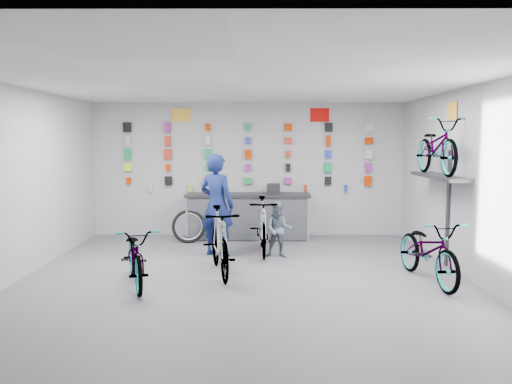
{
  "coord_description": "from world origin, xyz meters",
  "views": [
    {
      "loc": [
        0.22,
        -7.27,
        2.17
      ],
      "look_at": [
        0.19,
        1.4,
        1.26
      ],
      "focal_mm": 35.0,
      "sensor_mm": 36.0,
      "label": 1
    }
  ],
  "objects_px": {
    "bike_service": "(263,226)",
    "bike_right": "(428,250)",
    "bike_left": "(136,256)",
    "bike_center": "(220,241)",
    "customer": "(278,230)",
    "counter": "(248,217)",
    "clerk": "(217,205)"
  },
  "relations": [
    {
      "from": "counter",
      "to": "bike_left",
      "type": "bearing_deg",
      "value": -114.55
    },
    {
      "from": "bike_right",
      "to": "counter",
      "type": "bearing_deg",
      "value": 122.74
    },
    {
      "from": "bike_right",
      "to": "customer",
      "type": "xyz_separation_m",
      "value": [
        -2.23,
        1.6,
        0.03
      ]
    },
    {
      "from": "bike_left",
      "to": "clerk",
      "type": "bearing_deg",
      "value": 42.44
    },
    {
      "from": "bike_right",
      "to": "bike_left",
      "type": "bearing_deg",
      "value": 174.83
    },
    {
      "from": "bike_left",
      "to": "customer",
      "type": "relative_size",
      "value": 1.66
    },
    {
      "from": "counter",
      "to": "clerk",
      "type": "distance_m",
      "value": 1.74
    },
    {
      "from": "counter",
      "to": "customer",
      "type": "bearing_deg",
      "value": -70.79
    },
    {
      "from": "counter",
      "to": "bike_left",
      "type": "distance_m",
      "value": 3.86
    },
    {
      "from": "customer",
      "to": "bike_left",
      "type": "bearing_deg",
      "value": -134.53
    },
    {
      "from": "counter",
      "to": "bike_right",
      "type": "relative_size",
      "value": 1.44
    },
    {
      "from": "counter",
      "to": "bike_service",
      "type": "distance_m",
      "value": 1.46
    },
    {
      "from": "counter",
      "to": "customer",
      "type": "relative_size",
      "value": 2.6
    },
    {
      "from": "counter",
      "to": "bike_center",
      "type": "height_order",
      "value": "bike_center"
    },
    {
      "from": "bike_center",
      "to": "bike_service",
      "type": "distance_m",
      "value": 1.67
    },
    {
      "from": "bike_center",
      "to": "bike_right",
      "type": "bearing_deg",
      "value": -18.4
    },
    {
      "from": "bike_center",
      "to": "customer",
      "type": "relative_size",
      "value": 1.76
    },
    {
      "from": "bike_center",
      "to": "bike_service",
      "type": "relative_size",
      "value": 1.02
    },
    {
      "from": "bike_left",
      "to": "bike_service",
      "type": "bearing_deg",
      "value": 28.55
    },
    {
      "from": "bike_center",
      "to": "customer",
      "type": "bearing_deg",
      "value": 39.14
    },
    {
      "from": "bike_left",
      "to": "bike_right",
      "type": "relative_size",
      "value": 0.91
    },
    {
      "from": "bike_right",
      "to": "clerk",
      "type": "relative_size",
      "value": 0.98
    },
    {
      "from": "counter",
      "to": "bike_right",
      "type": "xyz_separation_m",
      "value": [
        2.83,
        -3.32,
        0.01
      ]
    },
    {
      "from": "bike_right",
      "to": "bike_service",
      "type": "relative_size",
      "value": 1.05
    },
    {
      "from": "counter",
      "to": "bike_left",
      "type": "relative_size",
      "value": 1.57
    },
    {
      "from": "clerk",
      "to": "counter",
      "type": "bearing_deg",
      "value": -81.36
    },
    {
      "from": "bike_left",
      "to": "bike_center",
      "type": "bearing_deg",
      "value": 6.51
    },
    {
      "from": "counter",
      "to": "bike_right",
      "type": "distance_m",
      "value": 4.36
    },
    {
      "from": "customer",
      "to": "bike_center",
      "type": "bearing_deg",
      "value": -122.86
    },
    {
      "from": "bike_service",
      "to": "bike_right",
      "type": "bearing_deg",
      "value": -38.67
    },
    {
      "from": "bike_center",
      "to": "customer",
      "type": "height_order",
      "value": "bike_center"
    },
    {
      "from": "bike_left",
      "to": "clerk",
      "type": "distance_m",
      "value": 2.26
    }
  ]
}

